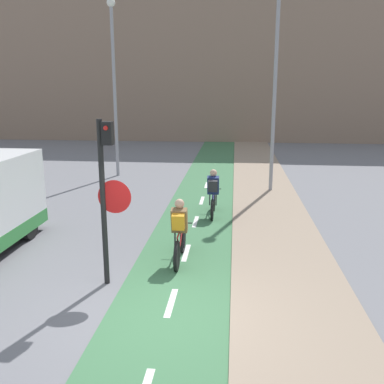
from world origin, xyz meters
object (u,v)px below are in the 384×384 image
Objects in this scene: street_lamp_far at (114,73)px; cyclist_near at (180,232)px; street_lamp_sidewalk at (276,70)px; traffic_light_pole at (106,186)px; cyclist_far at (213,194)px.

cyclist_near is (4.11, -9.70, -3.86)m from street_lamp_far.
street_lamp_far is 4.31× the size of cyclist_near.
street_lamp_far is 7.16m from street_lamp_sidewalk.
street_lamp_far is 11.22m from cyclist_near.
traffic_light_pole is 5.50m from cyclist_far.
street_lamp_sidewalk is (3.92, 8.57, 2.48)m from traffic_light_pole.
street_lamp_sidewalk is at bearing 65.44° from traffic_light_pole.
cyclist_near is (-2.64, -7.32, -3.84)m from street_lamp_sidewalk.
cyclist_far is (1.85, 5.00, -1.36)m from traffic_light_pole.
traffic_light_pole is 0.44× the size of street_lamp_far.
street_lamp_far reaches higher than cyclist_near.
traffic_light_pole reaches higher than cyclist_far.
street_lamp_sidewalk is 4.35× the size of cyclist_far.
street_lamp_sidewalk is at bearing 70.14° from cyclist_near.
traffic_light_pole is at bearing -110.32° from cyclist_far.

